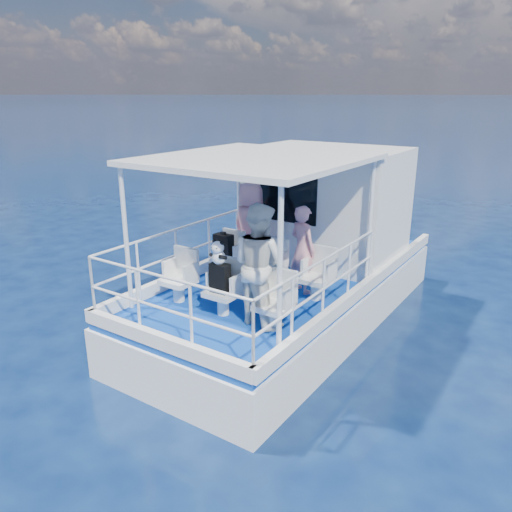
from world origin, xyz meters
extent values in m
plane|color=#08183F|center=(0.00, 0.00, 0.00)|extent=(2000.00, 2000.00, 0.00)
cube|color=white|center=(0.00, 1.00, 0.00)|extent=(3.00, 7.00, 1.60)
cube|color=#0B389C|center=(0.00, 1.00, 0.85)|extent=(2.90, 6.90, 0.10)
cube|color=white|center=(0.00, 2.30, 2.00)|extent=(2.85, 2.00, 2.20)
cube|color=white|center=(0.00, -0.20, 3.14)|extent=(3.00, 3.20, 0.08)
cylinder|color=white|center=(-1.35, -1.70, 2.00)|extent=(0.07, 0.07, 2.20)
cylinder|color=white|center=(1.35, -1.70, 2.00)|extent=(0.07, 0.07, 2.20)
cylinder|color=white|center=(-1.35, 1.20, 2.00)|extent=(0.07, 0.07, 2.20)
cylinder|color=white|center=(1.35, 1.20, 2.00)|extent=(0.07, 0.07, 2.20)
cube|color=silver|center=(-0.90, 0.20, 1.09)|extent=(0.48, 0.46, 0.38)
cube|color=silver|center=(0.00, 0.20, 1.09)|extent=(0.48, 0.46, 0.38)
cube|color=silver|center=(0.90, 0.20, 1.09)|extent=(0.48, 0.46, 0.38)
cube|color=silver|center=(-0.90, -1.10, 1.09)|extent=(0.48, 0.46, 0.38)
cube|color=silver|center=(0.00, -1.10, 1.09)|extent=(0.48, 0.46, 0.38)
cube|color=silver|center=(0.90, -1.10, 1.09)|extent=(0.48, 0.46, 0.38)
imported|color=pink|center=(-0.77, 0.76, 1.74)|extent=(0.69, 0.55, 1.69)
imported|color=pink|center=(0.54, 0.37, 1.64)|extent=(0.63, 0.52, 1.48)
imported|color=white|center=(0.60, -1.02, 1.79)|extent=(0.98, 0.83, 1.78)
cube|color=black|center=(-0.94, 0.14, 1.50)|extent=(0.34, 0.19, 0.44)
cube|color=black|center=(-0.01, -1.15, 1.50)|extent=(0.29, 0.17, 0.44)
cube|color=black|center=(-0.93, 0.13, 1.75)|extent=(0.09, 0.05, 0.05)
camera|label=1|loc=(4.27, -6.58, 4.10)|focal=35.00mm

